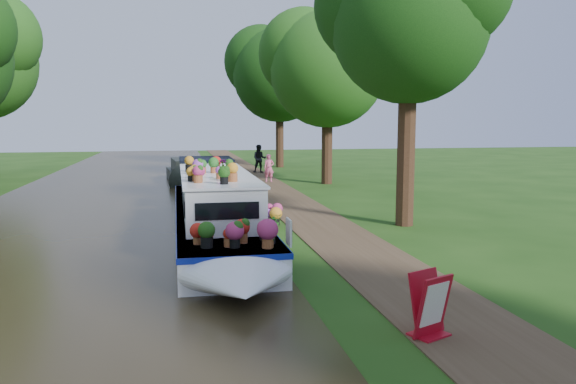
{
  "coord_description": "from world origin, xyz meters",
  "views": [
    {
      "loc": [
        -3.32,
        -13.61,
        3.33
      ],
      "look_at": [
        -0.2,
        1.99,
        1.3
      ],
      "focal_mm": 35.0,
      "sensor_mm": 36.0,
      "label": 1
    }
  ],
  "objects_px": {
    "sandwich_board": "(430,308)",
    "pedestrian_dark": "(259,159)",
    "second_boat": "(187,173)",
    "plant_boat": "(216,210)",
    "pedestrian_pink": "(269,168)"
  },
  "relations": [
    {
      "from": "pedestrian_dark",
      "to": "plant_boat",
      "type": "bearing_deg",
      "value": -90.96
    },
    {
      "from": "plant_boat",
      "to": "second_boat",
      "type": "height_order",
      "value": "plant_boat"
    },
    {
      "from": "second_boat",
      "to": "sandwich_board",
      "type": "bearing_deg",
      "value": -86.63
    },
    {
      "from": "second_boat",
      "to": "pedestrian_dark",
      "type": "xyz_separation_m",
      "value": [
        4.65,
        4.7,
        0.4
      ]
    },
    {
      "from": "pedestrian_dark",
      "to": "sandwich_board",
      "type": "bearing_deg",
      "value": -82.12
    },
    {
      "from": "pedestrian_dark",
      "to": "pedestrian_pink",
      "type": "bearing_deg",
      "value": -82.12
    },
    {
      "from": "pedestrian_pink",
      "to": "sandwich_board",
      "type": "bearing_deg",
      "value": -88.58
    },
    {
      "from": "plant_boat",
      "to": "pedestrian_dark",
      "type": "bearing_deg",
      "value": 78.15
    },
    {
      "from": "sandwich_board",
      "to": "pedestrian_dark",
      "type": "height_order",
      "value": "pedestrian_dark"
    },
    {
      "from": "pedestrian_dark",
      "to": "second_boat",
      "type": "bearing_deg",
      "value": -123.8
    },
    {
      "from": "plant_boat",
      "to": "pedestrian_pink",
      "type": "height_order",
      "value": "plant_boat"
    },
    {
      "from": "plant_boat",
      "to": "second_boat",
      "type": "distance_m",
      "value": 15.09
    },
    {
      "from": "second_boat",
      "to": "pedestrian_pink",
      "type": "distance_m",
      "value": 4.43
    },
    {
      "from": "second_boat",
      "to": "sandwich_board",
      "type": "height_order",
      "value": "second_boat"
    },
    {
      "from": "sandwich_board",
      "to": "pedestrian_dark",
      "type": "distance_m",
      "value": 27.67
    }
  ]
}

